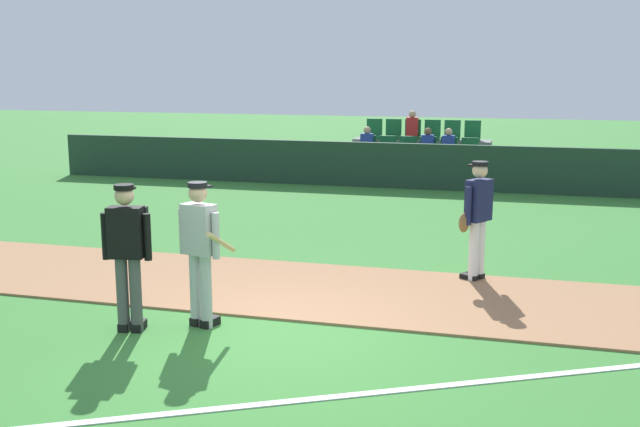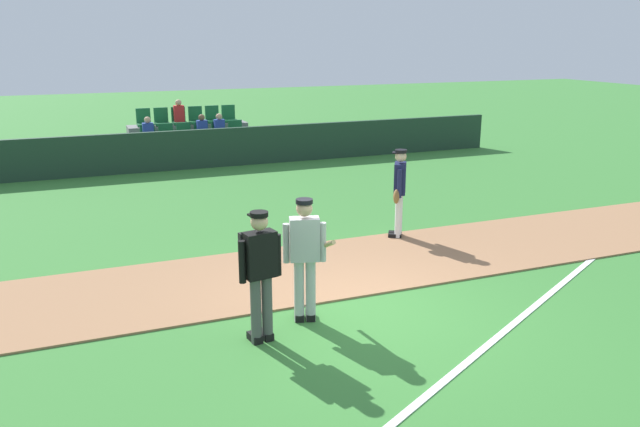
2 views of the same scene
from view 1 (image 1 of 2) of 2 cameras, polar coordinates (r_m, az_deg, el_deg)
The scene contains 8 objects.
ground_plane at distance 8.99m, azimuth -4.06°, elevation -9.04°, with size 80.00×80.00×0.00m, color #387A33.
infield_dirt_path at distance 10.62m, azimuth -0.79°, elevation -5.74°, with size 28.00×2.69×0.03m, color #9E704C.
foul_line_chalk at distance 8.06m, azimuth 15.67°, elevation -11.80°, with size 12.00×0.10×0.01m, color white.
dugout_fence at distance 19.54m, azimuth 6.92°, elevation 3.58°, with size 20.00×0.16×1.17m, color #1E3828.
stadium_bleachers at distance 20.97m, azimuth 7.49°, elevation 3.83°, with size 3.90×2.10×1.90m.
batter_grey_jersey at distance 9.04m, azimuth -9.04°, elevation -2.61°, with size 0.59×0.80×1.76m.
umpire_home_plate at distance 9.05m, azimuth -14.34°, elevation -2.60°, with size 0.58×0.35×1.76m.
runner_navy_jersey at distance 11.09m, azimuth 11.79°, elevation -0.22°, with size 0.48×0.58×1.76m.
Camera 1 is at (2.84, -7.95, 3.07)m, focal length 42.34 mm.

